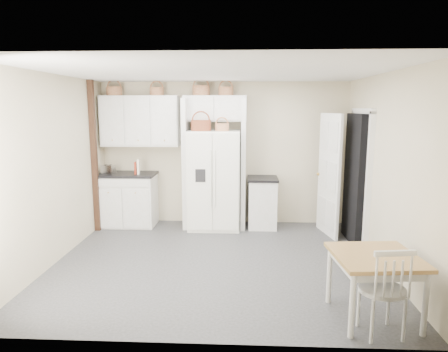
{
  "coord_description": "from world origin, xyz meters",
  "views": [
    {
      "loc": [
        0.36,
        -5.34,
        2.14
      ],
      "look_at": [
        0.08,
        0.4,
        1.15
      ],
      "focal_mm": 32.0,
      "sensor_mm": 36.0,
      "label": 1
    }
  ],
  "objects": [
    {
      "name": "floor",
      "position": [
        0.0,
        0.0,
        0.0
      ],
      "size": [
        4.5,
        4.5,
        0.0
      ],
      "primitive_type": "plane",
      "color": "#2D2D2E",
      "rests_on": "ground"
    },
    {
      "name": "ceiling",
      "position": [
        0.0,
        0.0,
        2.6
      ],
      "size": [
        4.5,
        4.5,
        0.0
      ],
      "primitive_type": "plane",
      "color": "white",
      "rests_on": "wall_back"
    },
    {
      "name": "wall_back",
      "position": [
        0.0,
        2.0,
        1.3
      ],
      "size": [
        4.5,
        0.0,
        4.5
      ],
      "primitive_type": "plane",
      "rotation": [
        1.57,
        0.0,
        0.0
      ],
      "color": "#BAAF8F",
      "rests_on": "floor"
    },
    {
      "name": "wall_left",
      "position": [
        -2.25,
        0.0,
        1.3
      ],
      "size": [
        0.0,
        4.0,
        4.0
      ],
      "primitive_type": "plane",
      "rotation": [
        1.57,
        0.0,
        1.57
      ],
      "color": "#BAAF8F",
      "rests_on": "floor"
    },
    {
      "name": "wall_right",
      "position": [
        2.25,
        0.0,
        1.3
      ],
      "size": [
        0.0,
        4.0,
        4.0
      ],
      "primitive_type": "plane",
      "rotation": [
        1.57,
        0.0,
        -1.57
      ],
      "color": "#BAAF8F",
      "rests_on": "floor"
    },
    {
      "name": "refrigerator",
      "position": [
        -0.15,
        1.62,
        0.87
      ],
      "size": [
        0.9,
        0.73,
        1.75
      ],
      "primitive_type": "cube",
      "color": "white",
      "rests_on": "floor"
    },
    {
      "name": "base_cab_left",
      "position": [
        -1.75,
        1.7,
        0.46
      ],
      "size": [
        1.0,
        0.63,
        0.93
      ],
      "primitive_type": "cube",
      "color": "silver",
      "rests_on": "floor"
    },
    {
      "name": "base_cab_right",
      "position": [
        0.71,
        1.7,
        0.43
      ],
      "size": [
        0.49,
        0.59,
        0.87
      ],
      "primitive_type": "cube",
      "color": "silver",
      "rests_on": "floor"
    },
    {
      "name": "dining_table",
      "position": [
        1.7,
        -1.45,
        0.34
      ],
      "size": [
        0.89,
        0.89,
        0.68
      ],
      "primitive_type": "cube",
      "rotation": [
        0.0,
        0.0,
        0.09
      ],
      "color": "olive",
      "rests_on": "floor"
    },
    {
      "name": "windsor_chair",
      "position": [
        1.68,
        -1.75,
        0.45
      ],
      "size": [
        0.49,
        0.45,
        0.9
      ],
      "primitive_type": "cube",
      "rotation": [
        0.0,
        0.0,
        0.13
      ],
      "color": "silver",
      "rests_on": "floor"
    },
    {
      "name": "counter_left",
      "position": [
        -1.75,
        1.7,
        0.95
      ],
      "size": [
        1.04,
        0.67,
        0.04
      ],
      "primitive_type": "cube",
      "color": "black",
      "rests_on": "base_cab_left"
    },
    {
      "name": "counter_right",
      "position": [
        0.71,
        1.7,
        0.89
      ],
      "size": [
        0.53,
        0.63,
        0.04
      ],
      "primitive_type": "cube",
      "color": "black",
      "rests_on": "base_cab_right"
    },
    {
      "name": "toaster",
      "position": [
        -2.06,
        1.61,
        1.05
      ],
      "size": [
        0.26,
        0.19,
        0.16
      ],
      "primitive_type": "cube",
      "rotation": [
        0.0,
        0.0,
        -0.29
      ],
      "color": "silver",
      "rests_on": "counter_left"
    },
    {
      "name": "cookbook_red",
      "position": [
        -1.55,
        1.62,
        1.08
      ],
      "size": [
        0.04,
        0.15,
        0.22
      ],
      "primitive_type": "cube",
      "rotation": [
        0.0,
        0.0,
        -0.04
      ],
      "color": "#9C2B17",
      "rests_on": "counter_left"
    },
    {
      "name": "cookbook_cream",
      "position": [
        -1.51,
        1.62,
        1.1
      ],
      "size": [
        0.07,
        0.18,
        0.26
      ],
      "primitive_type": "cube",
      "rotation": [
        0.0,
        0.0,
        0.17
      ],
      "color": "#EDE5C7",
      "rests_on": "counter_left"
    },
    {
      "name": "basket_upper_a",
      "position": [
        -1.95,
        1.83,
        2.43
      ],
      "size": [
        0.28,
        0.28,
        0.16
      ],
      "primitive_type": "cylinder",
      "color": "brown",
      "rests_on": "upper_cabinet"
    },
    {
      "name": "basket_upper_c",
      "position": [
        -1.19,
        1.83,
        2.42
      ],
      "size": [
        0.25,
        0.25,
        0.14
      ],
      "primitive_type": "cylinder",
      "color": "brown",
      "rests_on": "upper_cabinet"
    },
    {
      "name": "basket_bridge_a",
      "position": [
        -0.4,
        1.83,
        2.44
      ],
      "size": [
        0.31,
        0.31,
        0.17
      ],
      "primitive_type": "cylinder",
      "color": "brown",
      "rests_on": "bridge_cabinet"
    },
    {
      "name": "basket_bridge_b",
      "position": [
        0.04,
        1.83,
        2.42
      ],
      "size": [
        0.26,
        0.26,
        0.15
      ],
      "primitive_type": "cylinder",
      "color": "brown",
      "rests_on": "bridge_cabinet"
    },
    {
      "name": "basket_fridge_a",
      "position": [
        -0.37,
        1.52,
        1.84
      ],
      "size": [
        0.34,
        0.34,
        0.18
      ],
      "primitive_type": "cylinder",
      "color": "brown",
      "rests_on": "refrigerator"
    },
    {
      "name": "basket_fridge_b",
      "position": [
        -0.01,
        1.52,
        1.81
      ],
      "size": [
        0.23,
        0.23,
        0.13
      ],
      "primitive_type": "cylinder",
      "color": "brown",
      "rests_on": "refrigerator"
    },
    {
      "name": "upper_cabinet",
      "position": [
        -1.5,
        1.83,
        1.9
      ],
      "size": [
        1.4,
        0.34,
        0.9
      ],
      "primitive_type": "cube",
      "color": "silver",
      "rests_on": "wall_back"
    },
    {
      "name": "bridge_cabinet",
      "position": [
        -0.15,
        1.83,
        2.12
      ],
      "size": [
        1.12,
        0.34,
        0.45
      ],
      "primitive_type": "cube",
      "color": "silver",
      "rests_on": "wall_back"
    },
    {
      "name": "fridge_panel_left",
      "position": [
        -0.66,
        1.7,
        1.15
      ],
      "size": [
        0.08,
        0.6,
        2.3
      ],
      "primitive_type": "cube",
      "color": "silver",
      "rests_on": "floor"
    },
    {
      "name": "fridge_panel_right",
      "position": [
        0.36,
        1.7,
        1.15
      ],
      "size": [
        0.08,
        0.6,
        2.3
      ],
      "primitive_type": "cube",
      "color": "silver",
      "rests_on": "floor"
    },
    {
      "name": "trim_post",
      "position": [
        -2.2,
        1.35,
        1.3
      ],
      "size": [
        0.09,
        0.09,
        2.6
      ],
      "primitive_type": "cube",
      "color": "#3B2614",
      "rests_on": "floor"
    },
    {
      "name": "doorway_void",
      "position": [
        2.16,
        1.0,
        1.02
      ],
      "size": [
        0.18,
        0.85,
        2.05
      ],
      "primitive_type": "cube",
      "color": "black",
      "rests_on": "floor"
    },
    {
      "name": "door_slab",
      "position": [
        1.8,
        1.33,
        1.02
      ],
      "size": [
        0.21,
        0.79,
        2.05
      ],
      "primitive_type": "cube",
      "rotation": [
        0.0,
        0.0,
        -1.36
      ],
      "color": "white",
      "rests_on": "floor"
    }
  ]
}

